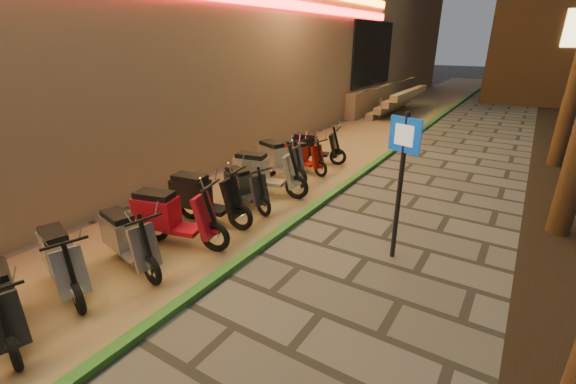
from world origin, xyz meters
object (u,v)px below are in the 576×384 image
Objects in this scene: scooter_10 at (262,172)px; scooter_9 at (244,187)px; scooter_7 at (170,216)px; scooter_11 at (278,159)px; pedestrian_sign at (402,168)px; scooter_12 at (302,156)px; scooter_6 at (127,239)px; scooter_4 at (1,302)px; scooter_5 at (61,260)px; scooter_13 at (313,147)px; scooter_8 at (202,197)px.

scooter_9 is at bearing -97.51° from scooter_10.
scooter_7 reaches higher than scooter_11.
scooter_7 is 2.85m from scooter_10.
scooter_12 is (-3.63, 3.17, -1.15)m from pedestrian_sign.
scooter_7 is at bearing 98.78° from scooter_6.
scooter_4 is at bearing -76.55° from scooter_6.
scooter_11 reaches higher than scooter_6.
scooter_5 is 1.06× the size of scooter_9.
scooter_11 is at bearing 107.45° from scooter_5.
scooter_7 is 1.13× the size of scooter_13.
scooter_10 is (-3.55, 1.16, -1.04)m from pedestrian_sign.
pedestrian_sign is at bearing 69.01° from scooter_4.
scooter_6 reaches higher than scooter_5.
scooter_10 is at bearing 108.04° from scooter_4.
scooter_4 reaches higher than scooter_9.
scooter_9 is 0.81× the size of scooter_10.
pedestrian_sign is 1.35× the size of scooter_10.
scooter_11 is at bearing 80.12° from scooter_7.
scooter_7 reaches higher than scooter_13.
scooter_6 is 1.08× the size of scooter_9.
scooter_11 is at bearing 104.97° from scooter_6.
scooter_10 is 2.87m from scooter_13.
scooter_4 is at bearing -104.27° from scooter_7.
scooter_5 is at bearing -114.54° from scooter_7.
scooter_5 is at bearing -105.51° from scooter_10.
pedestrian_sign reaches higher than scooter_11.
scooter_6 is (0.27, 0.91, 0.00)m from scooter_5.
scooter_4 is 0.84× the size of scooter_8.
scooter_10 is at bearing 101.65° from scooter_6.
scooter_11 is (-0.32, 3.95, -0.01)m from scooter_7.
scooter_8 is (-0.15, 0.97, -0.01)m from scooter_7.
pedestrian_sign is 1.36× the size of scooter_7.
scooter_4 is 4.77m from scooter_9.
scooter_13 is (-3.76, 4.02, -1.11)m from pedestrian_sign.
scooter_9 is at bearing -61.90° from scooter_11.
scooter_12 is (-0.07, 5.74, -0.04)m from scooter_6.
scooter_7 is at bearing 97.37° from scooter_5.
pedestrian_sign reaches higher than scooter_9.
scooter_12 is at bearing 76.93° from scooter_7.
scooter_8 reaches higher than scooter_9.
scooter_7 is 0.99× the size of scooter_10.
scooter_5 is 4.64m from scooter_10.
pedestrian_sign is 4.57m from scooter_11.
scooter_10 reaches higher than scooter_8.
scooter_9 is (0.18, 1.09, -0.09)m from scooter_8.
scooter_9 is at bearing -73.21° from scooter_12.
scooter_6 is 0.88× the size of scooter_10.
scooter_9 is 1.92m from scooter_11.
scooter_7 is at bearing -67.55° from scooter_11.
scooter_13 is at bearing 112.31° from scooter_12.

